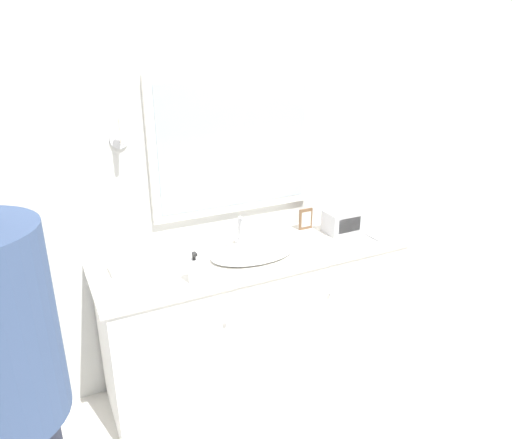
# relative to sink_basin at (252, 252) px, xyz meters

# --- Properties ---
(ground_plane) EXTENTS (14.00, 14.00, 0.00)m
(ground_plane) POSITION_rel_sink_basin_xyz_m (0.05, -0.26, -0.87)
(ground_plane) COLOR silver
(wall_back) EXTENTS (8.00, 0.18, 2.55)m
(wall_back) POSITION_rel_sink_basin_xyz_m (0.05, 0.33, 0.41)
(wall_back) COLOR silver
(wall_back) RESTS_ON ground_plane
(vanity_counter) EXTENTS (1.84, 0.56, 0.85)m
(vanity_counter) POSITION_rel_sink_basin_xyz_m (0.05, 0.02, -0.45)
(vanity_counter) COLOR white
(vanity_counter) RESTS_ON ground_plane
(sink_basin) EXTENTS (0.50, 0.36, 0.18)m
(sink_basin) POSITION_rel_sink_basin_xyz_m (0.00, 0.00, 0.00)
(sink_basin) COLOR white
(sink_basin) RESTS_ON vanity_counter
(soap_bottle) EXTENTS (0.06, 0.06, 0.17)m
(soap_bottle) POSITION_rel_sink_basin_xyz_m (-0.40, -0.16, 0.05)
(soap_bottle) COLOR white
(soap_bottle) RESTS_ON vanity_counter
(appliance_box) EXTENTS (0.23, 0.15, 0.14)m
(appliance_box) POSITION_rel_sink_basin_xyz_m (0.66, 0.06, 0.05)
(appliance_box) COLOR #BCBCC1
(appliance_box) RESTS_ON vanity_counter
(picture_frame) EXTENTS (0.09, 0.01, 0.14)m
(picture_frame) POSITION_rel_sink_basin_xyz_m (0.48, 0.20, 0.05)
(picture_frame) COLOR brown
(picture_frame) RESTS_ON vanity_counter
(hand_towel_near_sink) EXTENTS (0.16, 0.12, 0.04)m
(hand_towel_near_sink) POSITION_rel_sink_basin_xyz_m (-0.68, 0.12, 0.00)
(hand_towel_near_sink) COLOR white
(hand_towel_near_sink) RESTS_ON vanity_counter
(metal_tray) EXTENTS (0.16, 0.13, 0.01)m
(metal_tray) POSITION_rel_sink_basin_xyz_m (0.84, -0.11, -0.01)
(metal_tray) COLOR #ADADB2
(metal_tray) RESTS_ON vanity_counter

